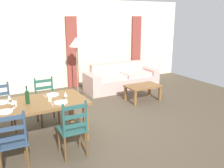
{
  "coord_description": "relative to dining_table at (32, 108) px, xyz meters",
  "views": [
    {
      "loc": [
        -2.02,
        -4.21,
        2.21
      ],
      "look_at": [
        0.54,
        0.44,
        0.75
      ],
      "focal_mm": 39.85,
      "sensor_mm": 36.0,
      "label": 1
    }
  ],
  "objects": [
    {
      "name": "dining_chair_near_left",
      "position": [
        -0.44,
        -0.76,
        -0.19
      ],
      "size": [
        0.44,
        0.42,
        0.96
      ],
      "color": "navy",
      "rests_on": "ground_plane"
    },
    {
      "name": "curtain_panel_right",
      "position": [
        4.31,
        3.13,
        0.44
      ],
      "size": [
        0.35,
        0.08,
        2.2
      ],
      "primitive_type": "cube",
      "color": "brown",
      "rests_on": "ground_plane"
    },
    {
      "name": "dining_chair_far_right",
      "position": [
        0.45,
        0.79,
        -0.19
      ],
      "size": [
        0.43,
        0.41,
        0.96
      ],
      "color": "#225746",
      "rests_on": "ground_plane"
    },
    {
      "name": "wine_glass_near_left",
      "position": [
        -0.31,
        -0.14,
        0.2
      ],
      "size": [
        0.06,
        0.06,
        0.16
      ],
      "color": "white",
      "rests_on": "dining_table"
    },
    {
      "name": "ground_plane",
      "position": [
        1.29,
        -0.03,
        -0.67
      ],
      "size": [
        9.6,
        9.6,
        0.02
      ],
      "primitive_type": "cube",
      "color": "brown"
    },
    {
      "name": "wine_bottle",
      "position": [
        -0.06,
        -0.01,
        0.2
      ],
      "size": [
        0.07,
        0.07,
        0.32
      ],
      "color": "#143819",
      "rests_on": "dining_table"
    },
    {
      "name": "wall_far",
      "position": [
        1.29,
        3.27,
        0.69
      ],
      "size": [
        9.6,
        0.16,
        2.7
      ],
      "primitive_type": "cube",
      "color": "beige",
      "rests_on": "ground_plane"
    },
    {
      "name": "fork_far_right",
      "position": [
        0.3,
        0.25,
        0.09
      ],
      "size": [
        0.02,
        0.17,
        0.01
      ],
      "primitive_type": "cube",
      "rotation": [
        0.0,
        0.0,
        0.01
      ],
      "color": "silver",
      "rests_on": "dining_table"
    },
    {
      "name": "coffee_cup_secondary",
      "position": [
        -0.27,
        -0.04,
        0.13
      ],
      "size": [
        0.07,
        0.07,
        0.09
      ],
      "primitive_type": "cylinder",
      "color": "beige",
      "rests_on": "dining_table"
    },
    {
      "name": "coffee_cup_primary",
      "position": [
        0.31,
        -0.07,
        0.13
      ],
      "size": [
        0.07,
        0.07,
        0.09
      ],
      "primitive_type": "cylinder",
      "color": "beige",
      "rests_on": "dining_table"
    },
    {
      "name": "fork_near_right",
      "position": [
        0.3,
        -0.25,
        0.09
      ],
      "size": [
        0.03,
        0.17,
        0.01
      ],
      "primitive_type": "cube",
      "rotation": [
        0.0,
        0.0,
        -0.08
      ],
      "color": "silver",
      "rests_on": "dining_table"
    },
    {
      "name": "couch",
      "position": [
        3.11,
        2.16,
        -0.37
      ],
      "size": [
        2.29,
        0.84,
        0.8
      ],
      "color": "#CFA69D",
      "rests_on": "ground_plane"
    },
    {
      "name": "dinner_plate_far_left",
      "position": [
        -0.45,
        0.25,
        0.1
      ],
      "size": [
        0.24,
        0.24,
        0.02
      ],
      "primitive_type": "cylinder",
      "color": "white",
      "rests_on": "dining_table"
    },
    {
      "name": "coffee_table",
      "position": [
        3.07,
        0.95,
        -0.31
      ],
      "size": [
        0.9,
        0.56,
        0.42
      ],
      "color": "brown",
      "rests_on": "ground_plane"
    },
    {
      "name": "dining_chair_near_right",
      "position": [
        0.47,
        -0.78,
        -0.19
      ],
      "size": [
        0.43,
        0.41,
        0.96
      ],
      "color": "#245450",
      "rests_on": "ground_plane"
    },
    {
      "name": "dinner_plate_far_right",
      "position": [
        0.45,
        0.25,
        0.1
      ],
      "size": [
        0.24,
        0.24,
        0.02
      ],
      "primitive_type": "cylinder",
      "color": "white",
      "rests_on": "dining_table"
    },
    {
      "name": "dining_table",
      "position": [
        0.0,
        0.0,
        0.0
      ],
      "size": [
        1.9,
        0.96,
        0.75
      ],
      "color": "brown",
      "rests_on": "ground_plane"
    },
    {
      "name": "wine_glass_far_left",
      "position": [
        -0.33,
        0.15,
        0.2
      ],
      "size": [
        0.06,
        0.06,
        0.16
      ],
      "color": "white",
      "rests_on": "dining_table"
    },
    {
      "name": "standing_lamp",
      "position": [
        1.76,
        2.35,
        0.75
      ],
      "size": [
        0.4,
        0.4,
        1.64
      ],
      "color": "#332D28",
      "rests_on": "ground_plane"
    },
    {
      "name": "curtain_panel_left",
      "position": [
        1.91,
        3.13,
        0.44
      ],
      "size": [
        0.35,
        0.08,
        2.2
      ],
      "primitive_type": "cube",
      "color": "brown",
      "rests_on": "ground_plane"
    },
    {
      "name": "dinner_plate_near_right",
      "position": [
        0.45,
        -0.25,
        0.1
      ],
      "size": [
        0.24,
        0.24,
        0.02
      ],
      "primitive_type": "cylinder",
      "color": "white",
      "rests_on": "dining_table"
    },
    {
      "name": "dinner_plate_near_left",
      "position": [
        -0.45,
        -0.25,
        0.1
      ],
      "size": [
        0.24,
        0.24,
        0.02
      ],
      "primitive_type": "cylinder",
      "color": "white",
      "rests_on": "dining_table"
    },
    {
      "name": "dining_chair_far_left",
      "position": [
        -0.43,
        0.76,
        -0.19
      ],
      "size": [
        0.45,
        0.43,
        0.96
      ],
      "color": "#31455C",
      "rests_on": "ground_plane"
    },
    {
      "name": "wine_glass_near_right",
      "position": [
        0.57,
        -0.15,
        0.2
      ],
      "size": [
        0.06,
        0.06,
        0.16
      ],
      "color": "white",
      "rests_on": "dining_table"
    }
  ]
}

